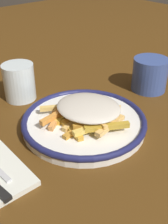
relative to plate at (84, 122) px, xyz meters
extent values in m
plane|color=#4E3010|center=(0.00, 0.00, -0.01)|extent=(2.60, 2.60, 0.00)
cylinder|color=white|center=(0.00, 0.00, 0.00)|extent=(0.27, 0.27, 0.02)
torus|color=#1D1F51|center=(0.00, 0.00, 0.01)|extent=(0.28, 0.28, 0.01)
cube|color=#EDB763|center=(0.00, 0.01, 0.01)|extent=(0.05, 0.08, 0.01)
cube|color=gold|center=(0.02, 0.02, 0.01)|extent=(0.07, 0.02, 0.01)
cube|color=#E7B45C|center=(0.00, -0.03, 0.03)|extent=(0.03, 0.09, 0.01)
cube|color=#D8B756|center=(-0.01, -0.02, 0.01)|extent=(0.02, 0.07, 0.01)
cube|color=#F5BD53|center=(0.04, 0.02, 0.02)|extent=(0.04, 0.07, 0.01)
cube|color=#DFB265|center=(0.06, 0.01, 0.01)|extent=(0.07, 0.08, 0.01)
cube|color=#EFC656|center=(-0.02, -0.05, 0.02)|extent=(0.10, 0.03, 0.01)
cube|color=orange|center=(-0.05, 0.03, 0.02)|extent=(0.09, 0.02, 0.01)
cube|color=gold|center=(0.03, -0.01, 0.01)|extent=(0.02, 0.07, 0.01)
cube|color=orange|center=(-0.01, 0.03, 0.01)|extent=(0.05, 0.09, 0.01)
cube|color=#EBBF61|center=(-0.03, 0.06, 0.02)|extent=(0.07, 0.05, 0.01)
cube|color=gold|center=(-0.01, 0.04, 0.01)|extent=(0.09, 0.04, 0.01)
cube|color=gold|center=(0.00, -0.01, 0.01)|extent=(0.09, 0.05, 0.01)
cube|color=#D58D49|center=(-0.05, 0.03, 0.01)|extent=(0.07, 0.05, 0.01)
cube|color=gold|center=(0.00, -0.07, 0.02)|extent=(0.09, 0.06, 0.01)
cube|color=gold|center=(-0.05, -0.02, 0.01)|extent=(0.02, 0.08, 0.01)
cube|color=#C6872D|center=(-0.05, -0.03, 0.01)|extent=(0.07, 0.02, 0.01)
cube|color=#E8C350|center=(-0.01, 0.03, 0.01)|extent=(0.04, 0.06, 0.01)
cube|color=#E3C465|center=(0.00, 0.00, 0.02)|extent=(0.03, 0.09, 0.01)
cube|color=#EBBC62|center=(-0.02, 0.00, 0.01)|extent=(0.09, 0.03, 0.01)
cube|color=#C68A2D|center=(-0.02, -0.04, 0.02)|extent=(0.06, 0.05, 0.01)
cube|color=gold|center=(-0.04, -0.02, 0.01)|extent=(0.04, 0.08, 0.01)
cube|color=#E7B462|center=(0.01, -0.07, 0.02)|extent=(0.09, 0.03, 0.01)
ellipsoid|color=beige|center=(0.01, -0.01, 0.04)|extent=(0.16, 0.17, 0.02)
cube|color=#246423|center=(-0.03, 0.00, 0.04)|extent=(0.00, 0.00, 0.00)
cube|color=#206D2C|center=(-0.03, 0.02, 0.04)|extent=(0.00, 0.00, 0.00)
cube|color=#215B1F|center=(-0.02, -0.02, 0.04)|extent=(0.00, 0.00, 0.00)
cube|color=#355B24|center=(-0.01, -0.01, 0.04)|extent=(0.00, 0.00, 0.00)
cube|color=#287028|center=(0.01, 0.01, 0.04)|extent=(0.00, 0.00, 0.00)
cylinder|color=silver|center=(-0.04, 0.21, 0.03)|extent=(0.08, 0.08, 0.09)
cylinder|color=#395096|center=(0.26, 0.02, 0.03)|extent=(0.10, 0.10, 0.09)
torus|color=#395096|center=(0.31, 0.02, 0.04)|extent=(0.05, 0.01, 0.05)
camera|label=1|loc=(-0.35, -0.40, 0.35)|focal=45.54mm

